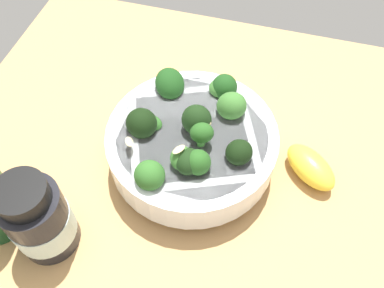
# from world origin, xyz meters

# --- Properties ---
(ground_plane) EXTENTS (0.68, 0.68, 0.03)m
(ground_plane) POSITION_xyz_m (0.00, 0.00, -0.02)
(ground_plane) COLOR tan
(bowl_of_broccoli) EXTENTS (0.23, 0.23, 0.11)m
(bowl_of_broccoli) POSITION_xyz_m (-0.03, -0.02, 0.05)
(bowl_of_broccoli) COLOR white
(bowl_of_broccoli) RESTS_ON ground_plane
(lemon_wedge) EXTENTS (0.09, 0.09, 0.04)m
(lemon_wedge) POSITION_xyz_m (-0.19, -0.04, 0.02)
(lemon_wedge) COLOR yellow
(lemon_wedge) RESTS_ON ground_plane
(bottle_tall) EXTENTS (0.07, 0.07, 0.13)m
(bottle_tall) POSITION_xyz_m (0.11, 0.14, 0.06)
(bottle_tall) COLOR black
(bottle_tall) RESTS_ON ground_plane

